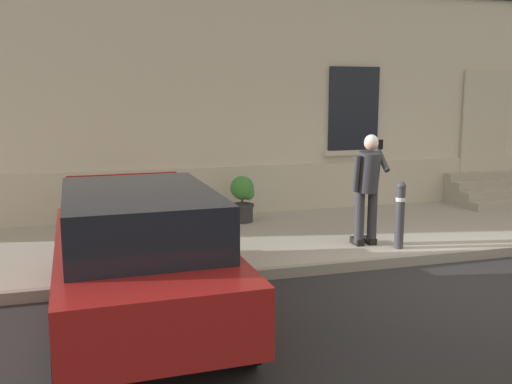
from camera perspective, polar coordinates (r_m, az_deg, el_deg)
name	(u,v)px	position (r m, az deg, el deg)	size (l,w,h in m)	color
ground_plane	(468,283)	(8.23, 20.50, -8.56)	(80.00, 80.00, 0.00)	#232326
sidewalk	(370,230)	(10.48, 11.34, -3.79)	(24.00, 3.60, 0.15)	#99968E
curb_edge	(429,259)	(8.94, 16.91, -6.40)	(24.00, 0.12, 0.15)	gray
building_facade	(320,35)	(12.51, 6.47, 15.36)	(24.00, 1.52, 7.50)	beige
entrance_stoop	(493,191)	(13.52, 22.66, 0.05)	(1.98, 1.28, 0.64)	#9E998E
hatchback_car_red	(139,252)	(6.43, -11.62, -5.88)	(1.88, 4.11, 1.50)	maroon
bollard_near_person	(400,213)	(8.98, 14.22, -2.01)	(0.15, 0.15, 1.04)	#333338
person_on_phone	(368,183)	(8.96, 11.15, 0.93)	(0.51, 0.49, 1.75)	#2D2D33
planter_olive	(104,204)	(10.27, -15.02, -1.19)	(0.44, 0.44, 0.86)	#606B38
planter_charcoal	(243,198)	(10.54, -1.34, -0.58)	(0.44, 0.44, 0.86)	#2D2D30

